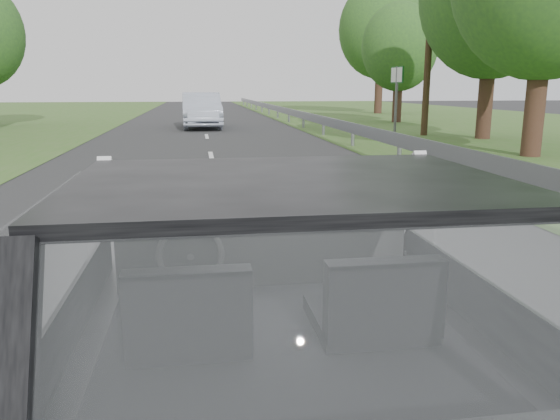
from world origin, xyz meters
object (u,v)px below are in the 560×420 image
object	(u,v)px
highway_sign	(396,101)
subject_car	(275,311)
other_car	(201,110)
cat	(317,207)
utility_pole	(430,30)

from	to	relation	value
highway_sign	subject_car	bearing A→B (deg)	-116.42
subject_car	highway_sign	distance (m)	19.02
other_car	highway_sign	xyz separation A→B (m)	(7.24, -4.98, 0.49)
cat	other_car	xyz separation A→B (m)	(-0.46, 21.97, -0.30)
other_car	utility_pole	size ratio (longest dim) A/B	0.62
subject_car	other_car	distance (m)	22.62
highway_sign	cat	bearing A→B (deg)	-116.18
subject_car	other_car	size ratio (longest dim) A/B	0.84
other_car	highway_sign	world-z (taller)	highway_sign
cat	highway_sign	size ratio (longest dim) A/B	0.23
utility_pole	cat	bearing A→B (deg)	-115.11
cat	highway_sign	world-z (taller)	highway_sign
subject_car	other_car	bearing A→B (deg)	90.31
highway_sign	utility_pole	xyz separation A→B (m)	(1.05, -0.29, 2.57)
subject_car	utility_pole	world-z (taller)	utility_pole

